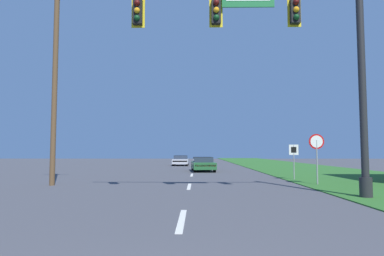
% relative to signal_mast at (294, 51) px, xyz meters
% --- Properties ---
extents(grass_verge_right, '(10.00, 110.00, 0.04)m').
position_rel_signal_mast_xyz_m(grass_verge_right, '(6.56, 20.00, -5.34)').
color(grass_verge_right, '#2D6626').
rests_on(grass_verge_right, ground).
extents(road_center_line, '(0.16, 34.80, 0.01)m').
position_rel_signal_mast_xyz_m(road_center_line, '(-3.94, 12.00, -5.35)').
color(road_center_line, silver).
rests_on(road_center_line, ground).
extents(signal_mast, '(9.48, 0.47, 8.53)m').
position_rel_signal_mast_xyz_m(signal_mast, '(0.00, 0.00, 0.00)').
color(signal_mast, '#232326').
rests_on(signal_mast, grass_verge_right).
extents(car_ahead, '(2.10, 4.72, 1.19)m').
position_rel_signal_mast_xyz_m(car_ahead, '(-3.06, 16.92, -4.75)').
color(car_ahead, black).
rests_on(car_ahead, ground).
extents(far_car, '(1.82, 4.45, 1.19)m').
position_rel_signal_mast_xyz_m(far_car, '(-5.54, 29.03, -4.75)').
color(far_car, black).
rests_on(far_car, ground).
extents(stop_sign, '(0.76, 0.07, 2.50)m').
position_rel_signal_mast_xyz_m(stop_sign, '(2.42, 4.83, -3.49)').
color(stop_sign, gray).
rests_on(stop_sign, grass_verge_right).
extents(route_sign_post, '(0.55, 0.06, 2.03)m').
position_rel_signal_mast_xyz_m(route_sign_post, '(2.12, 7.83, -3.83)').
color(route_sign_post, gray).
rests_on(route_sign_post, grass_verge_right).
extents(utility_pole_near, '(1.80, 0.26, 10.41)m').
position_rel_signal_mast_xyz_m(utility_pole_near, '(-10.72, 4.48, 0.01)').
color(utility_pole_near, brown).
rests_on(utility_pole_near, ground).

